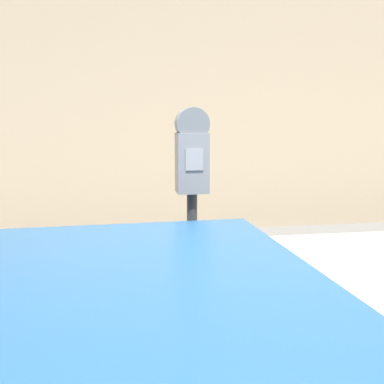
{
  "coord_description": "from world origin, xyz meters",
  "views": [
    {
      "loc": [
        -0.51,
        -2.03,
        1.57
      ],
      "look_at": [
        0.02,
        1.01,
        1.07
      ],
      "focal_mm": 50.0,
      "sensor_mm": 36.0,
      "label": 1
    }
  ],
  "objects": [
    {
      "name": "sidewalk",
      "position": [
        0.0,
        2.2,
        0.06
      ],
      "size": [
        24.0,
        2.8,
        0.12
      ],
      "color": "#ADAAA3",
      "rests_on": "ground_plane"
    },
    {
      "name": "parking_meter",
      "position": [
        0.02,
        1.01,
        1.16
      ],
      "size": [
        0.19,
        0.15,
        1.44
      ],
      "color": "#2D2D30",
      "rests_on": "sidewalk"
    }
  ]
}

